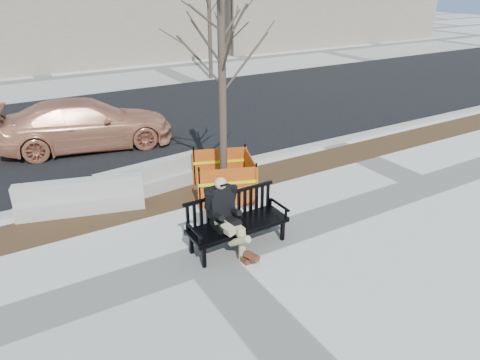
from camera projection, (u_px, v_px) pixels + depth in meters
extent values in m
plane|color=beige|center=(206.00, 258.00, 8.21)|extent=(120.00, 120.00, 0.00)
cube|color=#47301C|center=(156.00, 202.00, 10.24)|extent=(40.00, 1.20, 0.02)
cube|color=black|center=(91.00, 130.00, 15.08)|extent=(60.00, 10.40, 0.01)
cube|color=#9E9B93|center=(142.00, 185.00, 10.96)|extent=(60.00, 0.25, 0.12)
imported|color=tan|center=(90.00, 147.00, 13.61)|extent=(5.36, 2.95, 1.47)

